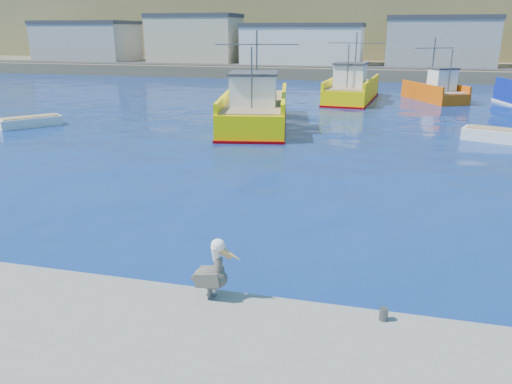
% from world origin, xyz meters
% --- Properties ---
extents(ground, '(260.00, 260.00, 0.00)m').
position_xyz_m(ground, '(0.00, 0.00, 0.00)').
color(ground, '#071B58').
rests_on(ground, ground).
extents(dock_bollards, '(36.20, 0.20, 0.30)m').
position_xyz_m(dock_bollards, '(0.60, -3.40, 0.65)').
color(dock_bollards, '#4C4C4C').
rests_on(dock_bollards, dock).
extents(far_shore, '(200.00, 81.00, 24.00)m').
position_xyz_m(far_shore, '(0.00, 109.20, 8.98)').
color(far_shore, brown).
rests_on(far_shore, ground).
extents(trawler_yellow_a, '(6.88, 14.09, 6.79)m').
position_xyz_m(trawler_yellow_a, '(-6.41, 21.93, 1.16)').
color(trawler_yellow_a, '#FDDD00').
rests_on(trawler_yellow_a, ground).
extents(trawler_yellow_b, '(5.56, 12.06, 6.57)m').
position_xyz_m(trawler_yellow_b, '(-0.44, 37.35, 1.06)').
color(trawler_yellow_b, '#FDDD00').
rests_on(trawler_yellow_b, ground).
extents(boat_orange, '(6.12, 8.40, 6.03)m').
position_xyz_m(boat_orange, '(7.67, 39.18, 1.01)').
color(boat_orange, '#D84F07').
rests_on(boat_orange, ground).
extents(skiff_left, '(3.80, 4.18, 0.91)m').
position_xyz_m(skiff_left, '(-22.21, 17.41, 0.29)').
color(skiff_left, silver).
rests_on(skiff_left, ground).
extents(skiff_mid, '(4.86, 3.03, 1.00)m').
position_xyz_m(skiff_mid, '(10.08, 20.22, 0.32)').
color(skiff_mid, silver).
rests_on(skiff_mid, ground).
extents(pelican, '(1.27, 0.53, 1.57)m').
position_xyz_m(pelican, '(-1.07, -3.40, 1.17)').
color(pelican, '#595451').
rests_on(pelican, dock).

